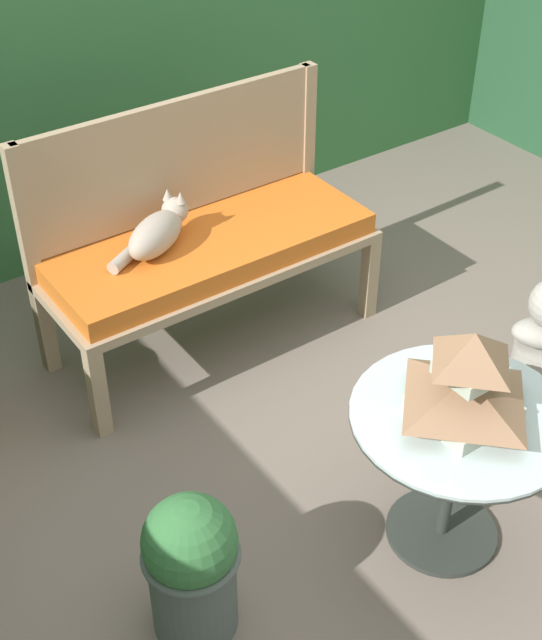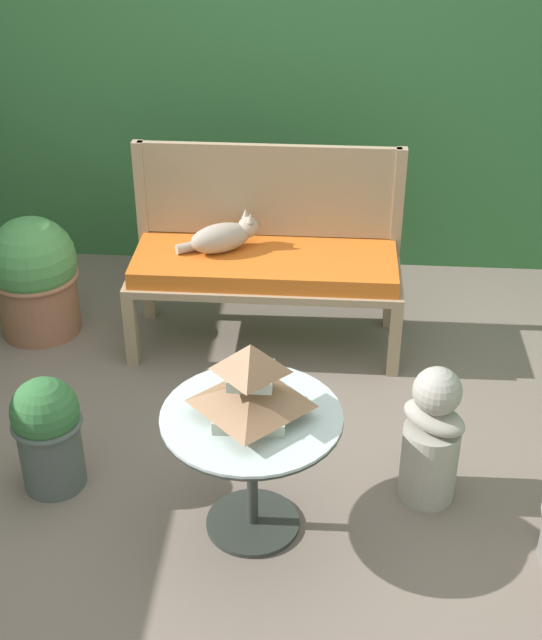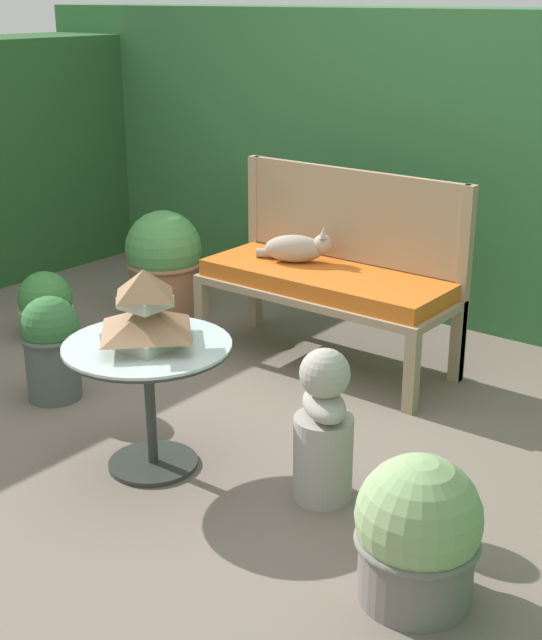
{
  "view_description": "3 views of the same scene",
  "coord_description": "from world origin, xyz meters",
  "px_view_note": "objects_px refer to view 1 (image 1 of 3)",
  "views": [
    {
      "loc": [
        -1.59,
        -1.71,
        2.43
      ],
      "look_at": [
        -0.11,
        0.39,
        0.48
      ],
      "focal_mm": 50.0,
      "sensor_mm": 36.0,
      "label": 1
    },
    {
      "loc": [
        0.3,
        -3.06,
        2.59
      ],
      "look_at": [
        0.06,
        0.2,
        0.6
      ],
      "focal_mm": 50.0,
      "sensor_mm": 36.0,
      "label": 2
    },
    {
      "loc": [
        2.48,
        -2.75,
        1.89
      ],
      "look_at": [
        0.08,
        0.35,
        0.45
      ],
      "focal_mm": 50.0,
      "sensor_mm": 36.0,
      "label": 3
    }
  ],
  "objects_px": {
    "cat": "(157,232)",
    "pagoda_birdhouse": "(468,382)",
    "patio_table": "(457,442)",
    "garden_bench": "(212,254)",
    "potted_plant_path_edge": "(192,565)"
  },
  "relations": [
    {
      "from": "cat",
      "to": "pagoda_birdhouse",
      "type": "xyz_separation_m",
      "value": [
        0.27,
        -1.4,
        0.08
      ]
    },
    {
      "from": "patio_table",
      "to": "pagoda_birdhouse",
      "type": "height_order",
      "value": "pagoda_birdhouse"
    },
    {
      "from": "cat",
      "to": "garden_bench",
      "type": "bearing_deg",
      "value": -42.11
    },
    {
      "from": "patio_table",
      "to": "pagoda_birdhouse",
      "type": "relative_size",
      "value": 1.94
    },
    {
      "from": "garden_bench",
      "to": "pagoda_birdhouse",
      "type": "bearing_deg",
      "value": -87.64
    },
    {
      "from": "patio_table",
      "to": "potted_plant_path_edge",
      "type": "height_order",
      "value": "patio_table"
    },
    {
      "from": "cat",
      "to": "patio_table",
      "type": "distance_m",
      "value": 1.44
    },
    {
      "from": "garden_bench",
      "to": "cat",
      "type": "height_order",
      "value": "cat"
    },
    {
      "from": "pagoda_birdhouse",
      "to": "potted_plant_path_edge",
      "type": "xyz_separation_m",
      "value": [
        -0.87,
        0.19,
        -0.41
      ]
    },
    {
      "from": "cat",
      "to": "pagoda_birdhouse",
      "type": "bearing_deg",
      "value": -108.59
    },
    {
      "from": "cat",
      "to": "pagoda_birdhouse",
      "type": "height_order",
      "value": "pagoda_birdhouse"
    },
    {
      "from": "cat",
      "to": "potted_plant_path_edge",
      "type": "bearing_deg",
      "value": -145.68
    },
    {
      "from": "cat",
      "to": "potted_plant_path_edge",
      "type": "xyz_separation_m",
      "value": [
        -0.6,
        -1.21,
        -0.33
      ]
    },
    {
      "from": "cat",
      "to": "patio_table",
      "type": "xyz_separation_m",
      "value": [
        0.27,
        -1.4,
        -0.17
      ]
    },
    {
      "from": "garden_bench",
      "to": "cat",
      "type": "relative_size",
      "value": 3.31
    }
  ]
}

